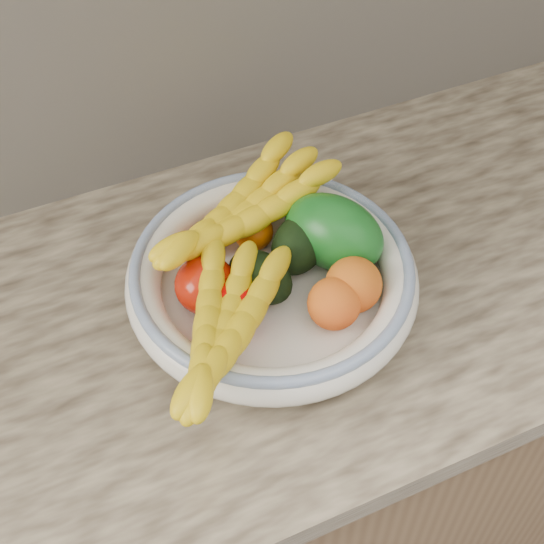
{
  "coord_description": "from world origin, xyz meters",
  "views": [
    {
      "loc": [
        -0.27,
        1.06,
        1.71
      ],
      "look_at": [
        0.0,
        1.66,
        0.96
      ],
      "focal_mm": 50.0,
      "sensor_mm": 36.0,
      "label": 1
    }
  ],
  "objects": [
    {
      "name": "kitchen_counter",
      "position": [
        0.0,
        1.69,
        0.46
      ],
      "size": [
        2.44,
        0.66,
        1.4
      ],
      "color": "brown",
      "rests_on": "ground"
    },
    {
      "name": "fruit_bowl",
      "position": [
        0.0,
        1.66,
        0.95
      ],
      "size": [
        0.39,
        0.39,
        0.08
      ],
      "color": "white",
      "rests_on": "kitchen_counter"
    },
    {
      "name": "avocado_center",
      "position": [
        -0.02,
        1.66,
        0.96
      ],
      "size": [
        0.1,
        0.11,
        0.07
      ],
      "primitive_type": "ellipsoid",
      "rotation": [
        0.0,
        0.0,
        0.46
      ],
      "color": "black",
      "rests_on": "fruit_bowl"
    },
    {
      "name": "tomato_left",
      "position": [
        -0.09,
        1.67,
        0.96
      ],
      "size": [
        0.11,
        0.11,
        0.07
      ],
      "primitive_type": "ellipsoid",
      "rotation": [
        0.0,
        0.0,
        0.36
      ],
      "color": "#AA1707",
      "rests_on": "fruit_bowl"
    },
    {
      "name": "clementine_back_left",
      "position": [
        -0.05,
        1.76,
        0.95
      ],
      "size": [
        0.06,
        0.06,
        0.05
      ],
      "primitive_type": "ellipsoid",
      "rotation": [
        0.0,
        0.0,
        -0.22
      ],
      "color": "#E14E04",
      "rests_on": "fruit_bowl"
    },
    {
      "name": "tomato_near_left",
      "position": [
        -0.07,
        1.62,
        0.96
      ],
      "size": [
        0.09,
        0.09,
        0.07
      ],
      "primitive_type": "ellipsoid",
      "rotation": [
        0.0,
        0.0,
        0.18
      ],
      "color": "#C40200",
      "rests_on": "fruit_bowl"
    },
    {
      "name": "green_mango",
      "position": [
        0.1,
        1.68,
        0.98
      ],
      "size": [
        0.18,
        0.19,
        0.13
      ],
      "primitive_type": "ellipsoid",
      "rotation": [
        0.0,
        0.31,
        0.58
      ],
      "color": "#105717",
      "rests_on": "fruit_bowl"
    },
    {
      "name": "clementine_back_mid",
      "position": [
        0.01,
        1.74,
        0.95
      ],
      "size": [
        0.07,
        0.07,
        0.05
      ],
      "primitive_type": "ellipsoid",
      "rotation": [
        0.0,
        0.0,
        -0.19
      ],
      "color": "#EB6404",
      "rests_on": "fruit_bowl"
    },
    {
      "name": "peach_right",
      "position": [
        0.08,
        1.59,
        0.97
      ],
      "size": [
        0.09,
        0.09,
        0.07
      ],
      "primitive_type": "ellipsoid",
      "rotation": [
        0.0,
        0.0,
        -0.25
      ],
      "color": "orange",
      "rests_on": "fruit_bowl"
    },
    {
      "name": "avocado_right",
      "position": [
        0.05,
        1.69,
        0.96
      ],
      "size": [
        0.12,
        0.12,
        0.07
      ],
      "primitive_type": "ellipsoid",
      "rotation": [
        0.0,
        0.0,
        -0.87
      ],
      "color": "black",
      "rests_on": "fruit_bowl"
    },
    {
      "name": "banana_bunch_back",
      "position": [
        -0.01,
        1.75,
        0.99
      ],
      "size": [
        0.34,
        0.23,
        0.09
      ],
      "primitive_type": null,
      "rotation": [
        0.0,
        0.0,
        0.4
      ],
      "color": "yellow",
      "rests_on": "fruit_bowl"
    },
    {
      "name": "banana_bunch_front",
      "position": [
        -0.1,
        1.58,
        0.98
      ],
      "size": [
        0.28,
        0.31,
        0.08
      ],
      "primitive_type": null,
      "rotation": [
        0.0,
        0.0,
        0.93
      ],
      "color": "yellow",
      "rests_on": "fruit_bowl"
    },
    {
      "name": "peach_front",
      "position": [
        0.05,
        1.57,
        0.97
      ],
      "size": [
        0.08,
        0.08,
        0.07
      ],
      "primitive_type": "ellipsoid",
      "rotation": [
        0.0,
        0.0,
        -0.21
      ],
      "color": "orange",
      "rests_on": "fruit_bowl"
    },
    {
      "name": "clementine_back_right",
      "position": [
        0.03,
        1.78,
        0.95
      ],
      "size": [
        0.06,
        0.06,
        0.05
      ],
      "primitive_type": "ellipsoid",
      "rotation": [
        0.0,
        0.0,
        -0.06
      ],
      "color": "#FF5905",
      "rests_on": "fruit_bowl"
    }
  ]
}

